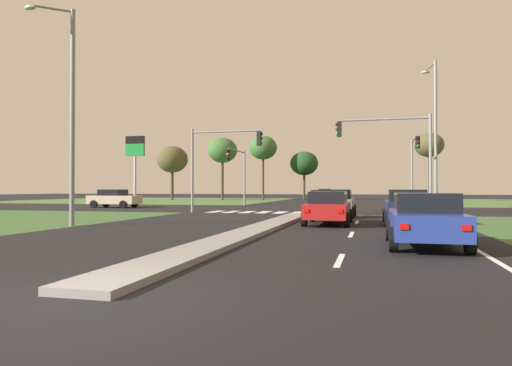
% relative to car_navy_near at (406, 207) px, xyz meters
% --- Properties ---
extents(ground_plane, '(200.00, 200.00, 0.00)m').
position_rel_car_navy_near_xyz_m(ground_plane, '(-5.68, 14.21, -0.80)').
color(ground_plane, black).
extents(grass_verge_far_left, '(35.00, 35.00, 0.01)m').
position_rel_car_navy_near_xyz_m(grass_verge_far_left, '(-31.18, 38.71, -0.79)').
color(grass_verge_far_left, '#476B38').
rests_on(grass_verge_far_left, ground).
extents(median_island_near, '(1.20, 22.00, 0.14)m').
position_rel_car_navy_near_xyz_m(median_island_near, '(-5.68, -4.79, -0.73)').
color(median_island_near, gray).
rests_on(median_island_near, ground).
extents(median_island_far, '(1.20, 36.00, 0.14)m').
position_rel_car_navy_near_xyz_m(median_island_far, '(-5.68, 39.21, -0.73)').
color(median_island_far, '#ADA89E').
rests_on(median_island_far, ground).
extents(lane_dash_near, '(0.14, 2.00, 0.01)m').
position_rel_car_navy_near_xyz_m(lane_dash_near, '(-2.18, -11.19, -0.79)').
color(lane_dash_near, silver).
rests_on(lane_dash_near, ground).
extents(lane_dash_second, '(0.14, 2.00, 0.01)m').
position_rel_car_navy_near_xyz_m(lane_dash_second, '(-2.18, -5.19, -0.79)').
color(lane_dash_second, silver).
rests_on(lane_dash_second, ground).
extents(lane_dash_third, '(0.14, 2.00, 0.01)m').
position_rel_car_navy_near_xyz_m(lane_dash_third, '(-2.18, 0.81, -0.79)').
color(lane_dash_third, silver).
rests_on(lane_dash_third, ground).
extents(lane_dash_fourth, '(0.14, 2.00, 0.01)m').
position_rel_car_navy_near_xyz_m(lane_dash_fourth, '(-2.18, 6.81, -0.79)').
color(lane_dash_fourth, silver).
rests_on(lane_dash_fourth, ground).
extents(edge_line_right, '(0.14, 24.00, 0.01)m').
position_rel_car_navy_near_xyz_m(edge_line_right, '(1.17, -3.79, -0.79)').
color(edge_line_right, silver).
rests_on(edge_line_right, ground).
extents(stop_bar_near, '(6.40, 0.50, 0.01)m').
position_rel_car_navy_near_xyz_m(stop_bar_near, '(-1.88, 7.21, -0.79)').
color(stop_bar_near, silver).
rests_on(stop_bar_near, ground).
extents(crosswalk_bar_near, '(0.70, 2.80, 0.01)m').
position_rel_car_navy_near_xyz_m(crosswalk_bar_near, '(-12.08, 9.01, -0.79)').
color(crosswalk_bar_near, silver).
rests_on(crosswalk_bar_near, ground).
extents(crosswalk_bar_second, '(0.70, 2.80, 0.01)m').
position_rel_car_navy_near_xyz_m(crosswalk_bar_second, '(-10.93, 9.01, -0.79)').
color(crosswalk_bar_second, silver).
rests_on(crosswalk_bar_second, ground).
extents(crosswalk_bar_third, '(0.70, 2.80, 0.01)m').
position_rel_car_navy_near_xyz_m(crosswalk_bar_third, '(-9.78, 9.01, -0.79)').
color(crosswalk_bar_third, silver).
rests_on(crosswalk_bar_third, ground).
extents(crosswalk_bar_fourth, '(0.70, 2.80, 0.01)m').
position_rel_car_navy_near_xyz_m(crosswalk_bar_fourth, '(-8.63, 9.01, -0.79)').
color(crosswalk_bar_fourth, silver).
rests_on(crosswalk_bar_fourth, ground).
extents(crosswalk_bar_fifth, '(0.70, 2.80, 0.01)m').
position_rel_car_navy_near_xyz_m(crosswalk_bar_fifth, '(-7.48, 9.01, -0.79)').
color(crosswalk_bar_fifth, silver).
rests_on(crosswalk_bar_fifth, ground).
extents(crosswalk_bar_sixth, '(0.70, 2.80, 0.01)m').
position_rel_car_navy_near_xyz_m(crosswalk_bar_sixth, '(-6.33, 9.01, -0.79)').
color(crosswalk_bar_sixth, silver).
rests_on(crosswalk_bar_sixth, ground).
extents(car_navy_near, '(1.98, 4.51, 1.56)m').
position_rel_car_navy_near_xyz_m(car_navy_near, '(0.00, 0.00, 0.00)').
color(car_navy_near, '#161E47').
rests_on(car_navy_near, ground).
extents(car_beige_second, '(4.33, 2.07, 1.55)m').
position_rel_car_navy_near_xyz_m(car_beige_second, '(-22.76, 13.49, -0.01)').
color(car_beige_second, '#BCAD8E').
rests_on(car_beige_second, ground).
extents(car_black_third, '(2.09, 4.20, 1.60)m').
position_rel_car_navy_near_xyz_m(car_black_third, '(-8.00, 44.44, 0.02)').
color(car_black_third, black).
rests_on(car_black_third, ground).
extents(car_grey_fourth, '(2.02, 4.46, 1.56)m').
position_rel_car_navy_near_xyz_m(car_grey_fourth, '(-3.42, 5.17, -0.00)').
color(car_grey_fourth, slate).
rests_on(car_grey_fourth, ground).
extents(car_red_fifth, '(2.00, 4.53, 1.48)m').
position_rel_car_navy_near_xyz_m(car_red_fifth, '(-3.39, -0.71, -0.04)').
color(car_red_fifth, '#A31919').
rests_on(car_red_fifth, ground).
extents(car_white_sixth, '(1.99, 4.23, 1.46)m').
position_rel_car_navy_near_xyz_m(car_white_sixth, '(-7.89, 34.79, -0.05)').
color(car_white_sixth, silver).
rests_on(car_white_sixth, ground).
extents(car_blue_eighth, '(2.01, 4.20, 1.48)m').
position_rel_car_navy_near_xyz_m(car_blue_eighth, '(-0.07, -8.20, -0.04)').
color(car_blue_eighth, navy).
rests_on(car_blue_eighth, ground).
extents(traffic_signal_far_right, '(0.32, 5.64, 5.93)m').
position_rel_car_navy_near_xyz_m(traffic_signal_far_right, '(1.92, 18.79, 3.33)').
color(traffic_signal_far_right, gray).
rests_on(traffic_signal_far_right, ground).
extents(traffic_signal_near_left, '(5.01, 0.32, 5.66)m').
position_rel_car_navy_near_xyz_m(traffic_signal_near_left, '(-11.48, 7.61, 3.12)').
color(traffic_signal_near_left, gray).
rests_on(traffic_signal_near_left, ground).
extents(traffic_signal_far_left, '(0.32, 5.51, 5.28)m').
position_rel_car_navy_near_xyz_m(traffic_signal_far_left, '(-13.28, 18.73, 2.90)').
color(traffic_signal_far_left, gray).
rests_on(traffic_signal_far_left, ground).
extents(traffic_signal_near_right, '(5.71, 0.32, 6.11)m').
position_rel_car_navy_near_xyz_m(traffic_signal_near_right, '(-0.10, 7.61, 3.45)').
color(traffic_signal_near_right, gray).
rests_on(traffic_signal_near_right, ground).
extents(street_lamp_near, '(1.65, 1.31, 9.31)m').
position_rel_car_navy_near_xyz_m(street_lamp_near, '(-14.06, -4.50, 4.37)').
color(street_lamp_near, gray).
rests_on(street_lamp_near, ground).
extents(street_lamp_second, '(0.74, 2.42, 10.01)m').
position_rel_car_navy_near_xyz_m(street_lamp_second, '(2.54, 10.70, 4.78)').
color(street_lamp_second, gray).
rests_on(street_lamp_second, ground).
extents(fuel_price_totem, '(1.80, 0.24, 6.35)m').
position_rel_car_navy_near_xyz_m(fuel_price_totem, '(-22.19, 16.02, 3.85)').
color(fuel_price_totem, silver).
rests_on(fuel_price_totem, ground).
extents(treeline_near, '(4.60, 4.60, 7.90)m').
position_rel_car_navy_near_xyz_m(treeline_near, '(-30.03, 41.29, 5.11)').
color(treeline_near, '#423323').
rests_on(treeline_near, ground).
extents(treeline_second, '(4.28, 4.28, 9.00)m').
position_rel_car_navy_near_xyz_m(treeline_second, '(-22.47, 41.91, 6.33)').
color(treeline_second, '#423323').
rests_on(treeline_second, ground).
extents(treeline_third, '(3.99, 3.99, 9.18)m').
position_rel_car_navy_near_xyz_m(treeline_third, '(-16.57, 42.48, 6.63)').
color(treeline_third, '#423323').
rests_on(treeline_third, ground).
extents(treeline_fourth, '(4.08, 4.08, 7.05)m').
position_rel_car_navy_near_xyz_m(treeline_fourth, '(-11.09, 45.44, 4.49)').
color(treeline_fourth, '#423323').
rests_on(treeline_fourth, ground).
extents(treeline_fifth, '(3.71, 3.71, 8.89)m').
position_rel_car_navy_near_xyz_m(treeline_fifth, '(5.75, 42.03, 6.44)').
color(treeline_fifth, '#423323').
rests_on(treeline_fifth, ground).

